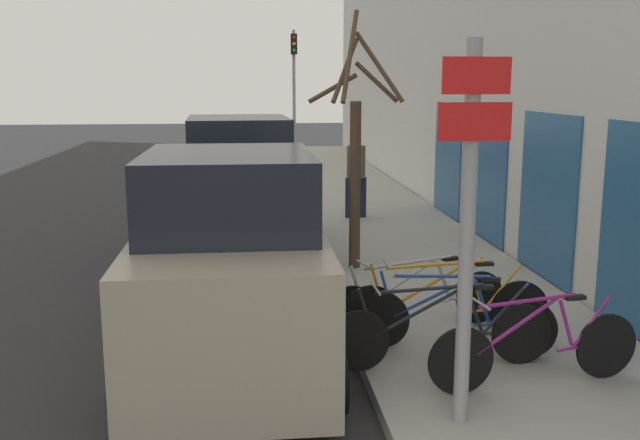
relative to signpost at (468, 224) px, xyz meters
name	(u,v)px	position (x,y,z in m)	size (l,w,h in m)	color
ground_plane	(255,243)	(-1.64, 7.73, -1.88)	(80.00, 80.00, 0.00)	#28282B
sidewalk_curb	(366,211)	(0.96, 10.53, -1.81)	(3.20, 32.00, 0.15)	#9E9B93
building_facade	(445,73)	(2.71, 10.43, 1.34)	(0.23, 32.00, 6.50)	silver
signpost	(468,224)	(0.00, 0.00, 0.00)	(0.59, 0.15, 3.21)	#939399
bicycle_0	(536,348)	(0.92, 0.64, -1.35)	(2.18, 0.48, 0.90)	black
bicycle_1	(441,332)	(0.14, 1.16, -1.35)	(2.34, 0.44, 0.88)	black
bicycle_2	(452,319)	(0.37, 1.56, -1.35)	(2.09, 0.74, 0.88)	black
bicycle_3	(445,308)	(0.38, 1.85, -1.33)	(2.38, 0.44, 0.95)	black
bicycle_4	(418,300)	(0.16, 2.24, -1.35)	(2.26, 0.71, 0.88)	black
parked_car_0	(231,269)	(-1.97, 1.86, -0.82)	(2.10, 4.20, 2.32)	gray
parked_car_1	(239,194)	(-1.91, 6.81, -0.79)	(2.21, 4.37, 2.43)	navy
pedestrian_near	(356,170)	(0.54, 9.38, -0.71)	(0.46, 0.39, 1.77)	#1E2338
street_tree	(356,157)	(-0.12, 5.18, 0.01)	(1.42, 0.87, 3.91)	#4C3828
traffic_light	(294,81)	(-0.18, 17.83, 1.15)	(0.20, 0.30, 4.50)	#939399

